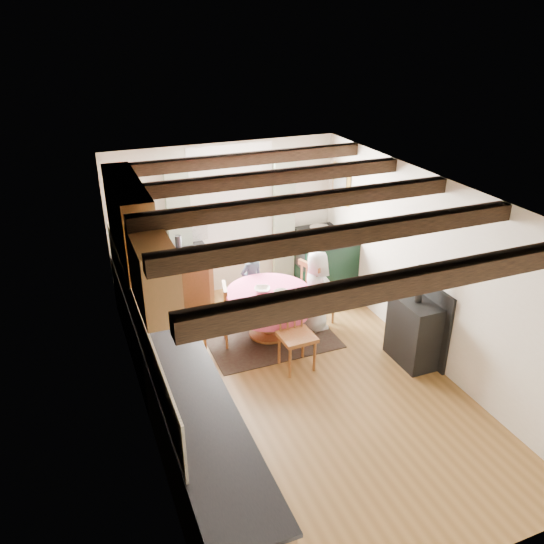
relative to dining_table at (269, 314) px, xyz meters
name	(u,v)px	position (x,y,z in m)	size (l,w,h in m)	color
floor	(296,382)	(-0.08, -1.12, -0.35)	(3.60, 5.50, 0.00)	brown
ceiling	(301,194)	(-0.08, -1.12, 2.05)	(3.60, 5.50, 0.00)	white
wall_back	(225,219)	(-0.08, 1.63, 0.85)	(3.60, 0.00, 2.40)	silver
wall_front	(458,465)	(-0.08, -3.87, 0.85)	(3.60, 0.00, 2.40)	silver
wall_left	(138,327)	(-1.88, -1.12, 0.85)	(0.00, 5.50, 2.40)	silver
wall_right	(430,271)	(1.72, -1.12, 0.85)	(0.00, 5.50, 2.40)	silver
beam_a	(413,281)	(-0.08, -3.12, 1.96)	(3.60, 0.16, 0.16)	#312013
beam_b	(347,235)	(-0.08, -2.12, 1.96)	(3.60, 0.16, 0.16)	#312013
beam_c	(300,202)	(-0.08, -1.12, 1.96)	(3.60, 0.16, 0.16)	#312013
beam_d	(266,178)	(-0.08, -0.12, 1.96)	(3.60, 0.16, 0.16)	#312013
beam_e	(239,160)	(-0.08, 0.88, 1.96)	(3.60, 0.16, 0.16)	#312013
splash_left	(135,313)	(-1.86, -0.82, 0.85)	(0.02, 4.50, 0.55)	beige
splash_back	(162,228)	(-1.08, 1.61, 0.85)	(1.40, 0.02, 0.55)	beige
base_cabinet_left	(173,381)	(-1.58, -1.12, 0.09)	(0.60, 5.30, 0.88)	brown
base_cabinet_back	(167,282)	(-1.13, 1.33, 0.09)	(1.30, 0.60, 0.88)	brown
worktop_left	(171,345)	(-1.56, -1.12, 0.55)	(0.64, 5.30, 0.04)	black
worktop_back	(165,255)	(-1.13, 1.31, 0.55)	(1.30, 0.64, 0.04)	black
wall_cabinet_glass	(129,219)	(-1.71, 0.08, 1.60)	(0.34, 1.80, 0.90)	brown
wall_cabinet_solid	(154,274)	(-1.71, -1.42, 1.55)	(0.34, 0.90, 0.70)	brown
window_frame	(231,194)	(0.02, 1.61, 1.25)	(1.34, 0.03, 1.54)	white
window_pane	(231,194)	(0.02, 1.62, 1.25)	(1.20, 0.01, 1.40)	white
curtain_left	(180,234)	(-0.83, 1.53, 0.75)	(0.35, 0.10, 2.10)	#9BBB8C
curtain_right	(284,220)	(0.87, 1.53, 0.75)	(0.35, 0.10, 2.10)	#9BBB8C
curtain_rod	(232,157)	(0.02, 1.53, 1.85)	(0.03, 0.03, 2.00)	black
wall_picture	(341,184)	(1.69, 1.18, 1.35)	(0.04, 0.50, 0.60)	gold
wall_plate	(288,182)	(0.97, 1.60, 1.35)	(0.30, 0.30, 0.02)	silver
rug	(269,335)	(0.00, 0.00, -0.34)	(1.75, 1.36, 0.01)	black
dining_table	(269,314)	(0.00, 0.00, 0.00)	(1.16, 1.16, 0.70)	#D45780
chair_near	(297,334)	(0.05, -0.83, 0.14)	(0.42, 0.44, 0.99)	brown
chair_left	(214,316)	(-0.76, 0.08, 0.09)	(0.38, 0.40, 0.88)	brown
chair_right	(317,292)	(0.79, 0.09, 0.15)	(0.43, 0.45, 1.00)	brown
aga_range	(325,261)	(1.39, 1.03, 0.13)	(0.68, 1.04, 0.96)	black
cast_iron_stove	(416,315)	(1.50, -1.24, 0.33)	(0.41, 0.68, 1.36)	black
child_far	(252,281)	(0.03, 0.76, 0.16)	(0.37, 0.24, 1.02)	#324250
child_right	(316,291)	(0.70, -0.04, 0.24)	(0.58, 0.37, 1.18)	silver
bowl_a	(262,290)	(-0.08, 0.04, 0.38)	(0.21, 0.21, 0.05)	silver
bowl_b	(282,294)	(0.11, -0.19, 0.38)	(0.21, 0.21, 0.07)	silver
cup	(289,296)	(0.17, -0.31, 0.40)	(0.10, 0.10, 0.09)	silver
canister_tall	(144,246)	(-1.40, 1.38, 0.70)	(0.15, 0.15, 0.26)	#262628
canister_wide	(161,246)	(-1.15, 1.38, 0.66)	(0.17, 0.17, 0.19)	#262628
canister_slim	(178,244)	(-0.92, 1.27, 0.70)	(0.09, 0.09, 0.26)	#262628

